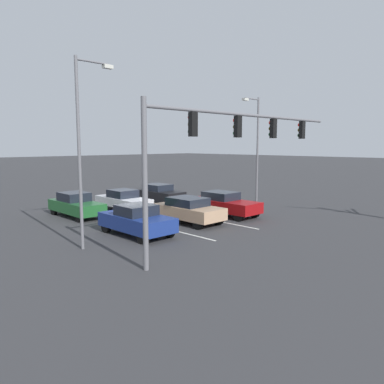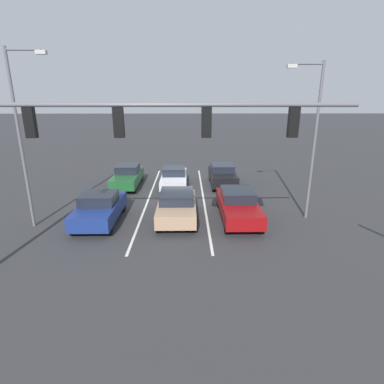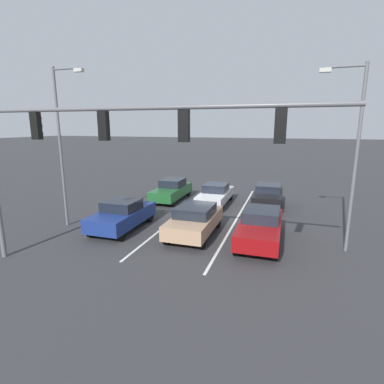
# 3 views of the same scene
# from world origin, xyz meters

# --- Properties ---
(ground_plane) EXTENTS (240.00, 240.00, 0.00)m
(ground_plane) POSITION_xyz_m (0.00, 0.00, 0.00)
(ground_plane) COLOR #333335
(lane_stripe_left_divider) EXTENTS (0.12, 15.15, 0.01)m
(lane_stripe_left_divider) POSITION_xyz_m (-1.74, 1.57, 0.01)
(lane_stripe_left_divider) COLOR silver
(lane_stripe_left_divider) RESTS_ON ground_plane
(lane_stripe_center_divider) EXTENTS (0.12, 15.15, 0.01)m
(lane_stripe_center_divider) POSITION_xyz_m (1.74, 1.57, 0.01)
(lane_stripe_center_divider) COLOR silver
(lane_stripe_center_divider) RESTS_ON ground_plane
(car_tan_midlane_front) EXTENTS (1.91, 4.30, 1.49)m
(car_tan_midlane_front) POSITION_xyz_m (-0.18, 5.29, 0.79)
(car_tan_midlane_front) COLOR tan
(car_tan_midlane_front) RESTS_ON ground_plane
(car_navy_rightlane_front) EXTENTS (1.90, 4.25, 1.55)m
(car_navy_rightlane_front) POSITION_xyz_m (3.73, 5.58, 0.78)
(car_navy_rightlane_front) COLOR navy
(car_navy_rightlane_front) RESTS_ON ground_plane
(car_maroon_leftlane_front) EXTENTS (1.84, 4.80, 1.53)m
(car_maroon_leftlane_front) POSITION_xyz_m (-3.36, 5.21, 0.79)
(car_maroon_leftlane_front) COLOR maroon
(car_maroon_leftlane_front) RESTS_ON ground_plane
(car_black_leftlane_second) EXTENTS (1.76, 4.16, 1.54)m
(car_black_leftlane_second) POSITION_xyz_m (-3.27, -1.18, 0.80)
(car_black_leftlane_second) COLOR black
(car_black_leftlane_second) RESTS_ON ground_plane
(car_darkgreen_rightlane_second) EXTENTS (1.71, 4.51, 1.53)m
(car_darkgreen_rightlane_second) POSITION_xyz_m (3.58, -1.08, 0.76)
(car_darkgreen_rightlane_second) COLOR #1E5928
(car_darkgreen_rightlane_second) RESTS_ON ground_plane
(car_silver_midlane_second) EXTENTS (1.75, 4.56, 1.46)m
(car_silver_midlane_second) POSITION_xyz_m (0.22, -0.80, 0.74)
(car_silver_midlane_second) COLOR silver
(car_silver_midlane_second) RESTS_ON ground_plane
(traffic_signal_gantry) EXTENTS (12.85, 0.37, 6.20)m
(traffic_signal_gantry) POSITION_xyz_m (2.00, 10.13, 4.85)
(traffic_signal_gantry) COLOR slate
(traffic_signal_gantry) RESTS_ON ground_plane
(street_lamp_right_shoulder) EXTENTS (1.80, 0.24, 8.19)m
(street_lamp_right_shoulder) POSITION_xyz_m (6.75, 6.00, 4.69)
(street_lamp_right_shoulder) COLOR slate
(street_lamp_right_shoulder) RESTS_ON ground_plane
(street_lamp_left_shoulder) EXTENTS (1.77, 0.24, 7.75)m
(street_lamp_left_shoulder) POSITION_xyz_m (-6.85, 5.13, 4.46)
(street_lamp_left_shoulder) COLOR slate
(street_lamp_left_shoulder) RESTS_ON ground_plane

